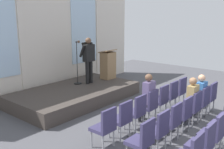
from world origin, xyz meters
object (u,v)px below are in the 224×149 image
object	(u,v)px
chair_r0_c4	(161,99)
audience_r1_c4	(190,98)
chair_r1_c5	(202,100)
chair_r2_c1	(203,142)
chair_r1_c1	(158,128)
chair_r0_c6	(179,90)
chair_r1_c0	(143,139)
chair_r0_c1	(122,117)
mic_stand	(77,75)
chair_r0_c5	(170,94)
audience_r0_c3	(147,96)
chair_r2_c3	(224,123)
chair_r2_c2	(214,132)
chair_r1_c2	(172,120)
chair_r1_c6	(209,95)
chair_r0_c2	(137,110)
speaker	(88,57)
chair_r1_c4	(193,106)
chair_r1_c3	(183,112)
lectern	(108,65)
chair_r0_c0	(105,125)
chair_r0_c3	(149,104)
audience_r1_c5	(199,94)

from	to	relation	value
chair_r0_c4	audience_r1_c4	bearing A→B (deg)	-90.00
chair_r1_c5	chair_r2_c1	distance (m)	2.62
chair_r1_c1	chair_r1_c5	world-z (taller)	same
chair_r0_c6	chair_r1_c0	size ratio (longest dim) A/B	1.00
chair_r0_c1	chair_r0_c6	bearing A→B (deg)	0.00
mic_stand	chair_r1_c1	size ratio (longest dim) A/B	1.65
mic_stand	chair_r0_c4	bearing A→B (deg)	-87.72
chair_r0_c5	chair_r0_c6	bearing A→B (deg)	0.00
audience_r0_c3	chair_r2_c3	xyz separation A→B (m)	(0.00, -2.02, -0.22)
chair_r2_c2	audience_r0_c3	bearing A→B (deg)	73.29
mic_stand	chair_r1_c2	distance (m)	4.46
chair_r1_c1	chair_r1_c6	bearing A→B (deg)	0.00
chair_r0_c2	chair_r0_c4	distance (m)	1.21
chair_r0_c1	chair_r1_c0	world-z (taller)	same
speaker	chair_r0_c6	distance (m)	3.37
chair_r1_c1	chair_r1_c4	bearing A→B (deg)	0.00
chair_r0_c5	chair_r1_c3	world-z (taller)	same
chair_r1_c4	chair_r2_c3	size ratio (longest dim) A/B	1.00
audience_r0_c3	audience_r1_c4	size ratio (longest dim) A/B	1.05
lectern	audience_r0_c3	size ratio (longest dim) A/B	0.85
chair_r0_c5	audience_r0_c3	bearing A→B (deg)	176.28
chair_r0_c0	chair_r0_c6	distance (m)	3.64
chair_r2_c2	speaker	bearing A→B (deg)	74.52
chair_r0_c2	chair_r1_c1	distance (m)	1.15
chair_r0_c3	chair_r1_c4	bearing A→B (deg)	-58.01
chair_r1_c6	audience_r1_c4	bearing A→B (deg)	176.13
chair_r2_c1	chair_r0_c0	bearing A→B (deg)	107.34
lectern	chair_r1_c3	size ratio (longest dim) A/B	1.23
speaker	chair_r0_c0	size ratio (longest dim) A/B	1.78
chair_r0_c2	chair_r1_c4	distance (m)	1.56
chair_r0_c4	chair_r1_c1	xyz separation A→B (m)	(-1.82, -0.97, 0.00)
chair_r1_c1	chair_r2_c3	size ratio (longest dim) A/B	1.00
lectern	chair_r0_c1	bearing A→B (deg)	-134.94
chair_r1_c0	chair_r2_c3	bearing A→B (deg)	-28.09
chair_r0_c2	audience_r1_c5	distance (m)	2.03
chair_r0_c0	chair_r1_c4	world-z (taller)	same
mic_stand	audience_r1_c4	distance (m)	4.24
chair_r0_c4	chair_r1_c6	bearing A→B (deg)	-38.68
chair_r0_c5	chair_r1_c2	xyz separation A→B (m)	(-1.82, -0.97, 0.00)
lectern	chair_r1_c0	bearing A→B (deg)	-132.21
chair_r0_c2	audience_r0_c3	size ratio (longest dim) A/B	0.69
lectern	chair_r1_c2	xyz separation A→B (m)	(-2.41, -4.00, -0.46)
mic_stand	chair_r1_c0	distance (m)	4.90
chair_r1_c2	audience_r1_c5	bearing A→B (deg)	2.63
audience_r0_c3	chair_r2_c3	world-z (taller)	audience_r0_c3
chair_r0_c1	chair_r0_c0	bearing A→B (deg)	180.00
chair_r1_c3	audience_r0_c3	bearing A→B (deg)	90.00
chair_r0_c3	chair_r2_c3	bearing A→B (deg)	-90.00
chair_r0_c1	chair_r2_c1	distance (m)	1.94
chair_r1_c5	chair_r2_c2	xyz separation A→B (m)	(-1.82, -0.97, 0.00)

